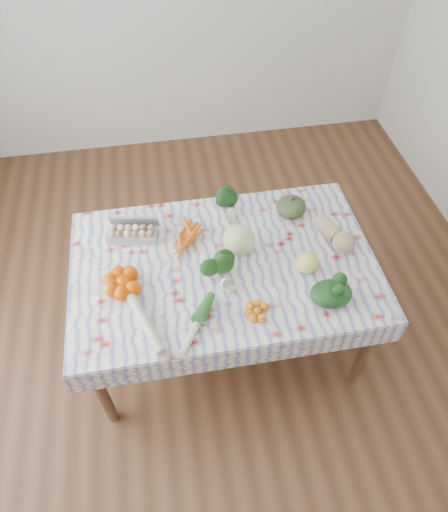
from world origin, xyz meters
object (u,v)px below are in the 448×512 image
at_px(dining_table, 224,272).
at_px(cabbage, 239,240).
at_px(egg_carton, 132,234).
at_px(butternut_squash, 335,233).
at_px(grapefruit, 308,263).
at_px(kabocha_squash, 291,207).

relative_size(dining_table, cabbage, 9.11).
relative_size(egg_carton, butternut_squash, 1.06).
xyz_separation_m(egg_carton, cabbage, (0.58, -0.19, 0.05)).
bearing_deg(grapefruit, egg_carton, 156.79).
bearing_deg(egg_carton, cabbage, -8.03).
bearing_deg(dining_table, butternut_squash, 4.84).
bearing_deg(dining_table, grapefruit, -16.20).
height_order(dining_table, butternut_squash, butternut_squash).
bearing_deg(butternut_squash, dining_table, 164.31).
height_order(kabocha_squash, cabbage, cabbage).
relative_size(cabbage, grapefruit, 1.41).
bearing_deg(dining_table, kabocha_squash, 34.16).
height_order(egg_carton, cabbage, cabbage).
xyz_separation_m(butternut_squash, grapefruit, (-0.21, -0.18, 0.00)).
height_order(egg_carton, grapefruit, grapefruit).
xyz_separation_m(kabocha_squash, butternut_squash, (0.19, -0.25, 0.00)).
relative_size(egg_carton, cabbage, 1.60).
xyz_separation_m(dining_table, kabocha_squash, (0.46, 0.31, 0.14)).
bearing_deg(cabbage, kabocha_squash, 33.22).
bearing_deg(butternut_squash, grapefruit, -160.77).
distance_m(kabocha_squash, cabbage, 0.43).
distance_m(egg_carton, grapefruit, 0.99).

